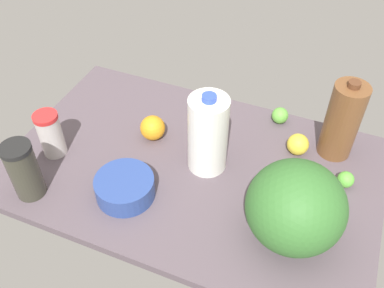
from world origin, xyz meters
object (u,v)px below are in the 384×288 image
Objects in this scene: shaker_bottle at (24,170)px; tumbler_cup at (50,134)px; orange_loose at (153,128)px; lemon_beside_bowl at (298,144)px; chocolate_milk_jug at (342,121)px; lime_far_back at (346,179)px; milk_jug at (208,134)px; mixing_bowl at (125,187)px; watermelon at (295,207)px; lime_by_jug at (280,115)px.

shaker_bottle is 1.20× the size of tumbler_cup.
lemon_beside_bowl is at bearing 13.81° from orange_loose.
chocolate_milk_jug is 5.49× the size of lime_far_back.
shaker_bottle is 43.93cm from orange_loose.
milk_jug is at bearing -149.34° from chocolate_milk_jug.
chocolate_milk_jug is 16.01cm from lemon_beside_bowl.
tumbler_cup is 32.15cm from mixing_bowl.
watermelon is at bearing -28.07° from milk_jug.
lemon_beside_bowl is (44.38, 38.25, 0.19)cm from mixing_bowl.
chocolate_milk_jug reaches higher than lime_by_jug.
lime_far_back is (43.00, 8.02, -10.84)cm from milk_jug.
orange_loose is 1.46× the size of lime_by_jug.
tumbler_cup is 95.16cm from lime_far_back.
tumbler_cup is at bearing -144.94° from orange_loose.
lemon_beside_bowl is (-5.11, 33.35, -8.92)cm from watermelon.
shaker_bottle is at bearing -155.99° from lime_far_back.
milk_jug reaches higher than orange_loose.
milk_jug is 3.29× the size of orange_loose.
lemon_beside_bowl reaches higher than lime_far_back.
milk_jug is 1.57× the size of mixing_bowl.
mixing_bowl is at bearing -174.35° from watermelon.
tumbler_cup is at bearing -163.93° from milk_jug.
chocolate_milk_jug reaches higher than orange_loose.
watermelon reaches higher than lime_far_back.
shaker_bottle is 97.49cm from lime_far_back.
lime_by_jug is at bearing 125.43° from lemon_beside_bowl.
tumbler_cup reaches higher than lime_by_jug.
shaker_bottle is 2.25× the size of orange_loose.
mixing_bowl is (27.41, 10.07, -6.36)cm from shaker_bottle.
lemon_beside_bowl is (75.34, 30.99, -4.57)cm from tumbler_cup.
shaker_bottle is at bearing -146.06° from lemon_beside_bowl.
milk_jug is 35.73cm from lime_by_jug.
shaker_bottle is 2.69× the size of lemon_beside_bowl.
lime_far_back is (65.01, 3.04, -1.72)cm from orange_loose.
milk_jug is (-37.37, -22.15, -0.08)cm from chocolate_milk_jug.
chocolate_milk_jug is at bearing 16.13° from orange_loose.
watermelon is at bearing -81.29° from lemon_beside_bowl.
chocolate_milk_jug reaches higher than watermelon.
watermelon is (49.49, 4.90, 9.11)cm from mixing_bowl.
orange_loose is 46.03cm from lime_by_jug.
watermelon is (76.91, 14.97, 2.75)cm from shaker_bottle.
watermelon is at bearing -1.68° from tumbler_cup.
shaker_bottle is 3.29× the size of lime_by_jug.
watermelon is at bearing -22.09° from orange_loose.
chocolate_milk_jug is at bearing 22.75° from tumbler_cup.
orange_loose is (-3.62, 26.45, 0.90)cm from mixing_bowl.
shaker_bottle is at bearing -168.99° from watermelon.
chocolate_milk_jug reaches higher than milk_jug.
orange_loose is 65.11cm from lime_far_back.
milk_jug reaches higher than lime_by_jug.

